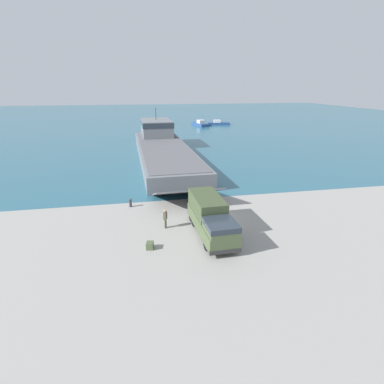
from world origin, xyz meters
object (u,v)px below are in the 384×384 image
moored_boat_b (218,123)px  mooring_bollard (130,202)px  moored_boat_a (200,124)px  moored_boat_c (156,129)px  military_truck (211,217)px  soldier_on_ramp (165,217)px  landing_craft (162,145)px  cargo_crate (150,245)px

moored_boat_b → mooring_bollard: size_ratio=8.09×
moored_boat_a → moored_boat_c: 17.09m
military_truck → moored_boat_c: (-0.12, 62.83, -0.93)m
military_truck → mooring_bollard: 10.06m
soldier_on_ramp → moored_boat_c: 61.13m
landing_craft → moored_boat_b: size_ratio=5.63×
moored_boat_b → cargo_crate: moored_boat_b is taller
soldier_on_ramp → moored_boat_b: bearing=-86.3°
moored_boat_b → moored_boat_c: size_ratio=1.04×
landing_craft → mooring_bollard: bearing=-104.3°
soldier_on_ramp → cargo_crate: size_ratio=2.73×
soldier_on_ramp → military_truck: bearing=176.5°
moored_boat_c → cargo_crate: bearing=6.5°
military_truck → moored_boat_a: military_truck is taller
moored_boat_c → moored_boat_b: bearing=126.3°
moored_boat_b → cargo_crate: 78.69m
military_truck → moored_boat_b: bearing=162.1°
soldier_on_ramp → moored_boat_a: bearing=-81.9°
military_truck → moored_boat_b: 75.63m
military_truck → moored_boat_c: size_ratio=1.13×
landing_craft → moored_boat_a: landing_craft is taller
soldier_on_ramp → moored_boat_a: (18.24, 69.73, -0.41)m
landing_craft → cargo_crate: (-3.99, -33.02, -1.61)m
military_truck → cargo_crate: bearing=-75.3°
landing_craft → moored_boat_c: size_ratio=5.86×
military_truck → cargo_crate: (-5.22, -1.56, -1.27)m
landing_craft → cargo_crate: size_ratio=64.27×
landing_craft → mooring_bollard: 24.74m
landing_craft → soldier_on_ramp: 29.77m
moored_boat_b → soldier_on_ramp: bearing=-10.8°
military_truck → moored_boat_c: 62.84m
soldier_on_ramp → moored_boat_c: size_ratio=0.25×
soldier_on_ramp → mooring_bollard: 6.40m
soldier_on_ramp → moored_boat_a: moored_boat_a is taller
mooring_bollard → cargo_crate: mooring_bollard is taller
soldier_on_ramp → moored_boat_c: bearing=-70.6°
soldier_on_ramp → moored_boat_b: (24.44, 70.90, -0.49)m
moored_boat_c → landing_craft: bearing=9.0°
moored_boat_c → cargo_crate: 64.59m
military_truck → moored_boat_b: size_ratio=1.08×
landing_craft → mooring_bollard: size_ratio=45.55×
military_truck → cargo_crate: 5.59m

